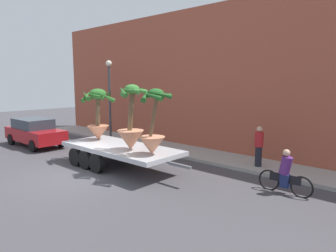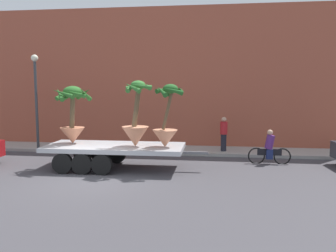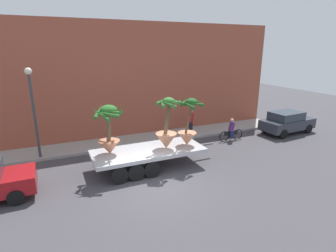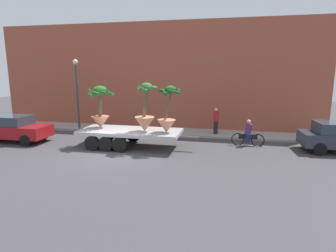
# 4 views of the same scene
# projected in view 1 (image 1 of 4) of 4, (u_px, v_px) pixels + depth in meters

# --- Properties ---
(ground_plane) EXTENTS (60.00, 60.00, 0.00)m
(ground_plane) POSITION_uv_depth(u_px,v_px,m) (76.00, 177.00, 12.06)
(ground_plane) COLOR #423F44
(sidewalk) EXTENTS (24.00, 2.20, 0.15)m
(sidewalk) POSITION_uv_depth(u_px,v_px,m) (177.00, 150.00, 16.51)
(sidewalk) COLOR #A39E99
(sidewalk) RESTS_ON ground
(building_facade) EXTENTS (24.00, 1.20, 7.60)m
(building_facade) POSITION_uv_depth(u_px,v_px,m) (197.00, 80.00, 17.22)
(building_facade) COLOR #9E4C38
(building_facade) RESTS_ON ground
(flatbed_trailer) EXTENTS (6.63, 2.40, 0.98)m
(flatbed_trailer) POSITION_uv_depth(u_px,v_px,m) (117.00, 150.00, 13.31)
(flatbed_trailer) COLOR #B7BABF
(flatbed_trailer) RESTS_ON ground
(potted_palm_rear) EXTENTS (1.28, 1.25, 2.49)m
(potted_palm_rear) POSITION_uv_depth(u_px,v_px,m) (153.00, 130.00, 11.40)
(potted_palm_rear) COLOR tan
(potted_palm_rear) RESTS_ON flatbed_trailer
(potted_palm_middle) EXTENTS (1.28, 1.27, 2.63)m
(potted_palm_middle) POSITION_uv_depth(u_px,v_px,m) (131.00, 127.00, 12.21)
(potted_palm_middle) COLOR tan
(potted_palm_middle) RESTS_ON flatbed_trailer
(potted_palm_front) EXTENTS (1.61, 1.62, 2.41)m
(potted_palm_front) POSITION_uv_depth(u_px,v_px,m) (98.00, 115.00, 14.35)
(potted_palm_front) COLOR #C17251
(potted_palm_front) RESTS_ON flatbed_trailer
(cyclist) EXTENTS (1.84, 0.34, 1.54)m
(cyclist) POSITION_uv_depth(u_px,v_px,m) (285.00, 174.00, 10.16)
(cyclist) COLOR black
(cyclist) RESTS_ON ground
(trailing_car) EXTENTS (4.36, 1.88, 1.58)m
(trailing_car) POSITION_uv_depth(u_px,v_px,m) (35.00, 132.00, 17.77)
(trailing_car) COLOR maroon
(trailing_car) RESTS_ON ground
(pedestrian_near_gate) EXTENTS (0.36, 0.36, 1.71)m
(pedestrian_near_gate) POSITION_uv_depth(u_px,v_px,m) (259.00, 146.00, 12.89)
(pedestrian_near_gate) COLOR black
(pedestrian_near_gate) RESTS_ON sidewalk
(street_lamp) EXTENTS (0.36, 0.36, 4.83)m
(street_lamp) POSITION_uv_depth(u_px,v_px,m) (109.00, 90.00, 18.66)
(street_lamp) COLOR #383D42
(street_lamp) RESTS_ON sidewalk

